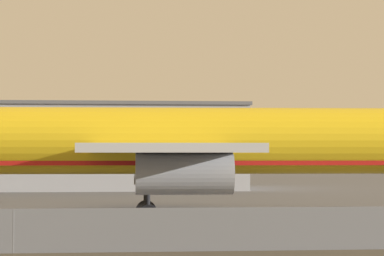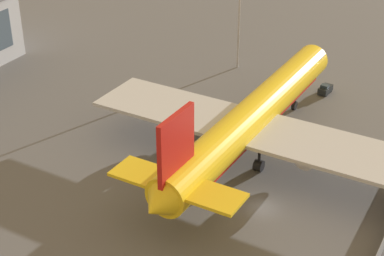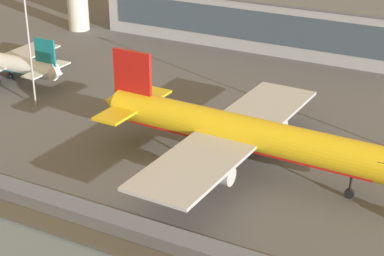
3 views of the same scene
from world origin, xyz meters
The scene contains 6 objects.
ground_plane centered at (0.00, 0.00, 0.00)m, with size 500.00×500.00×0.00m, color #565659.
shoreline_seawall centered at (0.00, -20.50, 0.25)m, with size 320.00×3.00×0.50m.
perimeter_fence centered at (0.00, -16.00, 1.28)m, with size 280.00×0.10×2.57m.
cargo_jet_yellow centered at (10.90, 6.73, 6.28)m, with size 54.61×46.48×16.46m.
terminal_building centered at (-13.81, 72.88, 6.43)m, with size 79.90×21.13×12.84m.
apron_light_mast_apron_east centered at (-35.58, 11.78, 12.75)m, with size 3.20×0.40×22.89m.
Camera 3 is at (46.76, -76.05, 48.31)m, focal length 60.00 mm.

